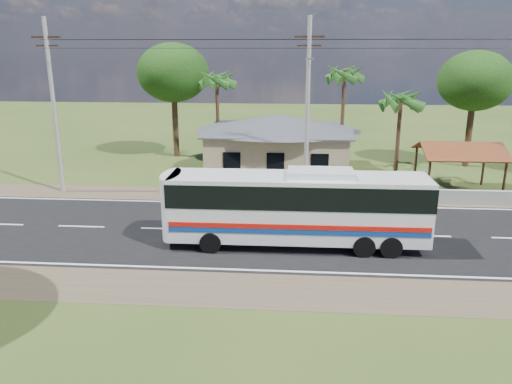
{
  "coord_description": "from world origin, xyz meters",
  "views": [
    {
      "loc": [
        2.21,
        -24.23,
        9.27
      ],
      "look_at": [
        0.28,
        1.0,
        1.85
      ],
      "focal_mm": 35.0,
      "sensor_mm": 36.0,
      "label": 1
    }
  ],
  "objects": [
    {
      "name": "waiting_shed",
      "position": [
        13.0,
        8.5,
        2.73
      ],
      "size": [
        5.2,
        4.48,
        3.35
      ],
      "color": "#351E13",
      "rests_on": "ground"
    },
    {
      "name": "motorcycle",
      "position": [
        6.15,
        4.92,
        0.43
      ],
      "size": [
        1.74,
        1.0,
        0.86
      ],
      "primitive_type": "imported",
      "rotation": [
        0.0,
        0.0,
        1.3
      ],
      "color": "black",
      "rests_on": "ground"
    },
    {
      "name": "utility_poles",
      "position": [
        2.67,
        6.49,
        5.77
      ],
      "size": [
        32.8,
        2.22,
        11.0
      ],
      "color": "#9E9E99",
      "rests_on": "ground"
    },
    {
      "name": "concrete_barrier",
      "position": [
        12.0,
        5.6,
        0.45
      ],
      "size": [
        7.0,
        0.3,
        0.9
      ],
      "primitive_type": "cube",
      "color": "#9E9E99",
      "rests_on": "ground"
    },
    {
      "name": "tree_behind_shed",
      "position": [
        16.0,
        16.0,
        6.68
      ],
      "size": [
        5.6,
        5.6,
        9.02
      ],
      "color": "#47301E",
      "rests_on": "ground"
    },
    {
      "name": "ground",
      "position": [
        0.0,
        0.0,
        0.0
      ],
      "size": [
        120.0,
        120.0,
        0.0
      ],
      "primitive_type": "plane",
      "color": "#304318",
      "rests_on": "ground"
    },
    {
      "name": "tree_behind_house",
      "position": [
        -8.0,
        18.0,
        7.12
      ],
      "size": [
        6.0,
        6.0,
        9.61
      ],
      "color": "#47301E",
      "rests_on": "ground"
    },
    {
      "name": "coach_bus",
      "position": [
        2.49,
        -1.71,
        2.16
      ],
      "size": [
        12.19,
        2.74,
        3.78
      ],
      "rotation": [
        0.0,
        0.0,
        0.01
      ],
      "color": "silver",
      "rests_on": "ground"
    },
    {
      "name": "house",
      "position": [
        1.0,
        13.0,
        2.64
      ],
      "size": [
        12.4,
        10.0,
        5.0
      ],
      "color": "tan",
      "rests_on": "ground"
    },
    {
      "name": "palm_far",
      "position": [
        -4.0,
        16.0,
        6.68
      ],
      "size": [
        2.8,
        2.8,
        7.7
      ],
      "color": "#47301E",
      "rests_on": "ground"
    },
    {
      "name": "palm_mid",
      "position": [
        6.0,
        15.5,
        7.16
      ],
      "size": [
        2.8,
        2.8,
        8.2
      ],
      "color": "#47301E",
      "rests_on": "ground"
    },
    {
      "name": "road",
      "position": [
        0.0,
        0.0,
        0.01
      ],
      "size": [
        120.0,
        16.0,
        0.03
      ],
      "color": "black",
      "rests_on": "ground"
    },
    {
      "name": "palm_near",
      "position": [
        9.5,
        11.0,
        5.71
      ],
      "size": [
        2.8,
        2.8,
        6.7
      ],
      "color": "#47301E",
      "rests_on": "ground"
    }
  ]
}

